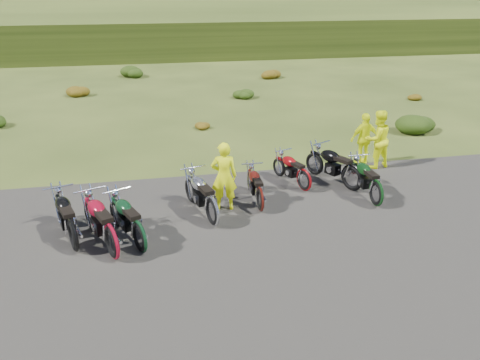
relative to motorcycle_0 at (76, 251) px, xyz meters
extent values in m
plane|color=#2E3E14|center=(4.39, -0.01, 0.00)|extent=(300.00, 300.00, 0.00)
cube|color=black|center=(4.39, -2.01, 0.00)|extent=(20.00, 12.00, 0.04)
cube|color=#2C3B13|center=(4.39, 109.99, 0.00)|extent=(300.00, 90.00, 9.17)
ellipsoid|color=brown|center=(-1.81, 16.59, 0.38)|extent=(1.30, 1.30, 0.77)
ellipsoid|color=#1B330C|center=(1.09, 21.89, 0.46)|extent=(1.56, 1.56, 0.92)
ellipsoid|color=brown|center=(3.99, 9.19, 0.23)|extent=(0.77, 0.77, 0.45)
ellipsoid|color=#1B330C|center=(6.89, 14.49, 0.31)|extent=(1.03, 1.03, 0.61)
ellipsoid|color=brown|center=(9.79, 19.79, 0.38)|extent=(1.30, 1.30, 0.77)
ellipsoid|color=#1B330C|center=(12.69, 7.09, 0.46)|extent=(1.56, 1.56, 0.92)
ellipsoid|color=brown|center=(15.59, 12.39, 0.23)|extent=(0.77, 0.77, 0.45)
imported|color=#D4E00B|center=(3.70, 1.46, 0.94)|extent=(0.75, 0.55, 1.88)
imported|color=#D4E00B|center=(9.11, 3.58, 0.96)|extent=(1.06, 0.91, 1.92)
imported|color=#D4E00B|center=(8.87, 4.00, 0.87)|extent=(1.06, 0.55, 1.73)
camera|label=1|loc=(1.87, -9.79, 5.64)|focal=35.00mm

